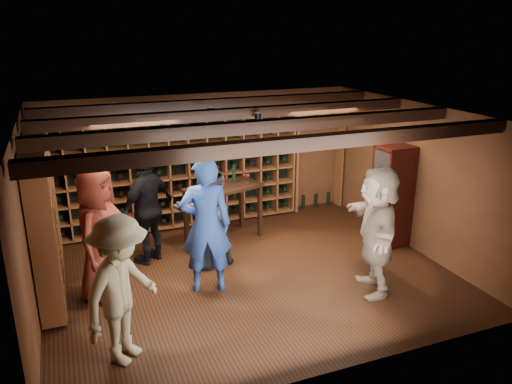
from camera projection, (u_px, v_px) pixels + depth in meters
name	position (u px, v px, depth m)	size (l,w,h in m)	color
ground	(249.00, 274.00, 7.77)	(6.00, 6.00, 0.00)	#331A0E
room_shell	(247.00, 119.00, 7.05)	(6.00, 6.00, 6.00)	brown
wine_rack_back	(178.00, 169.00, 9.28)	(4.65, 0.30, 2.20)	brown
wine_rack_left	(44.00, 211.00, 7.15)	(0.30, 2.65, 2.20)	brown
crate_shelf	(319.00, 135.00, 10.16)	(1.20, 0.32, 2.07)	brown
display_cabinet	(392.00, 198.00, 8.62)	(0.55, 0.50, 1.75)	#390E0B
man_blue_shirt	(206.00, 226.00, 7.04)	(0.73, 0.48, 1.99)	navy
man_grey_suit	(204.00, 206.00, 7.77)	(0.98, 0.76, 2.02)	#222227
guest_red_floral	(99.00, 234.00, 6.86)	(0.93, 0.61, 1.91)	maroon
guest_woman_black	(148.00, 208.00, 7.94)	(1.07, 0.45, 1.83)	black
guest_khaki	(121.00, 290.00, 5.54)	(1.14, 0.66, 1.77)	#998F69
guest_beige	(377.00, 230.00, 7.03)	(1.74, 0.55, 1.87)	gray
tasting_table	(223.00, 193.00, 8.79)	(1.47, 1.03, 1.29)	black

